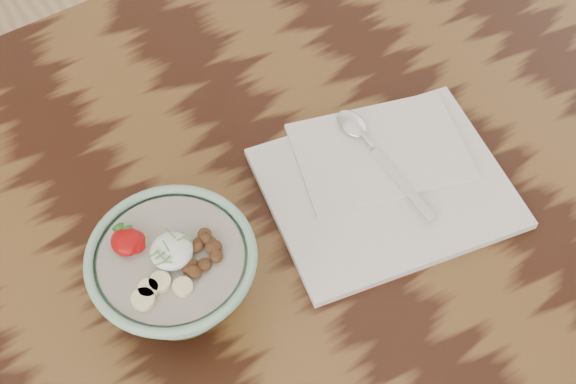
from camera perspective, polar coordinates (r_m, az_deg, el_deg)
table at (r=99.46cm, az=-9.59°, el=-8.91°), size 160.00×90.00×75.00cm
breakfast_bowl at (r=84.46cm, az=-8.06°, el=-5.81°), size 17.45×17.45×11.53cm
napkin at (r=96.89cm, az=6.91°, el=0.86°), size 31.66×27.62×1.72cm
spoon at (r=98.60cm, az=5.42°, el=3.83°), size 3.19×18.84×0.99cm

